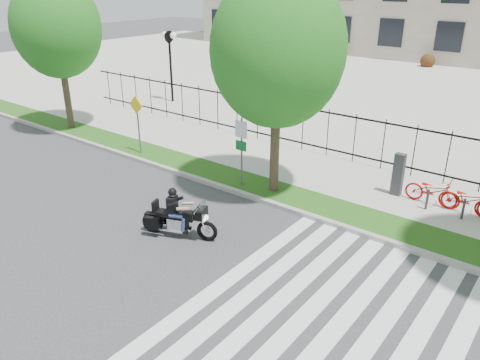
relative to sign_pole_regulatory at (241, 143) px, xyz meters
The scene contains 13 objects.
ground 5.00m from the sign_pole_regulatory, 77.92° to the right, with size 120.00×120.00×0.00m, color #353537.
curb 1.99m from the sign_pole_regulatory, 26.03° to the right, with size 60.00×0.20×0.15m, color #9C9A92.
grass_verge 1.97m from the sign_pole_regulatory, 20.74° to the left, with size 60.00×1.50×0.15m, color #204F13.
sidewalk 3.46m from the sign_pole_regulatory, 71.15° to the left, with size 60.00×3.50×0.15m, color #AEABA3.
plaza 20.51m from the sign_pole_regulatory, 87.25° to the left, with size 80.00×34.00×0.10m, color #AEABA3.
crosswalk_stripes 7.59m from the sign_pole_regulatory, 38.26° to the right, with size 5.70×8.00×0.01m, color silver, non-canonical shape.
iron_fence 4.76m from the sign_pole_regulatory, 78.02° to the left, with size 30.00×0.06×2.00m, color black, non-canonical shape.
lamp_post_left 13.37m from the sign_pole_regulatory, 146.04° to the left, with size 1.06×0.70×4.25m.
street_tree_0 11.53m from the sign_pole_regulatory, behind, with size 4.07×4.07×7.15m.
street_tree_1 3.45m from the sign_pole_regulatory, 17.72° to the left, with size 4.34×4.34×7.33m.
sign_pole_regulatory is the anchor object (origin of this frame).
sign_pole_warning 5.47m from the sign_pole_regulatory, behind, with size 0.78×0.09×2.49m.
motorcycle_rider 4.05m from the sign_pole_regulatory, 80.86° to the right, with size 2.30×1.20×1.86m.
Camera 1 is at (8.50, -7.73, 7.10)m, focal length 35.00 mm.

